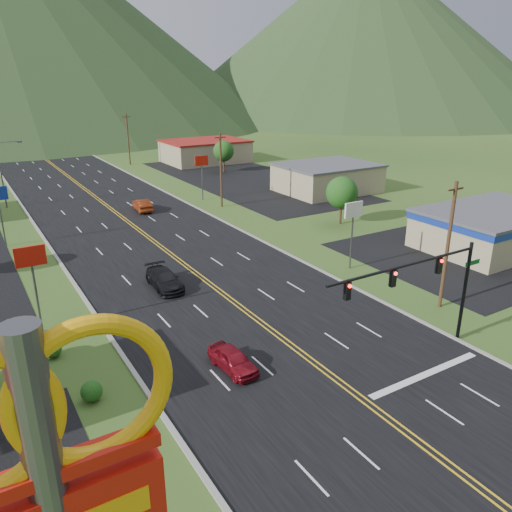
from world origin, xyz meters
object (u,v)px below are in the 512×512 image
traffic_signal (426,279)px  car_red_near (233,360)px  car_dark_mid (164,280)px  car_red_far (142,205)px  streetlight_west (3,170)px

traffic_signal → car_red_near: 13.01m
car_dark_mid → car_red_far: car_red_far is taller
streetlight_west → car_red_far: 19.46m
car_red_near → traffic_signal: bearing=-27.3°
traffic_signal → car_dark_mid: (-10.15, 18.71, -4.57)m
streetlight_west → car_dark_mid: bearing=-77.9°
traffic_signal → car_dark_mid: bearing=118.5°
car_red_near → car_red_far: 40.63m
traffic_signal → streetlight_west: streetlight_west is taller
traffic_signal → car_red_near: bearing=157.7°
streetlight_west → car_red_near: bearing=-82.3°
streetlight_west → car_red_near: (6.92, -51.39, -4.49)m
traffic_signal → car_dark_mid: size_ratio=2.49×
traffic_signal → car_red_far: traffic_signal is taller
traffic_signal → car_red_far: bearing=94.1°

